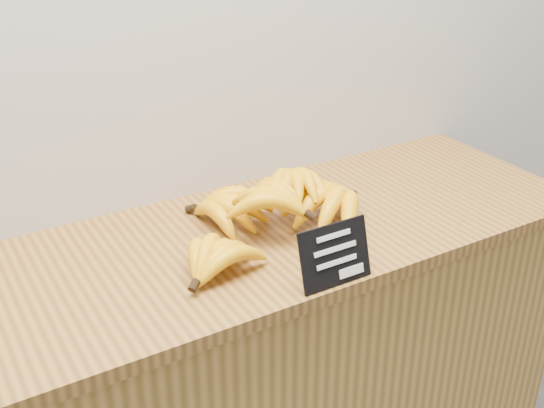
% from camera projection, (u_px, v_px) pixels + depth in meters
% --- Properties ---
extents(counter, '(1.50, 0.50, 0.90)m').
position_uv_depth(counter, '(262.00, 400.00, 1.70)').
color(counter, '#A87F36').
rests_on(counter, ground).
extents(counter_top, '(1.52, 0.54, 0.03)m').
position_uv_depth(counter_top, '(260.00, 238.00, 1.49)').
color(counter_top, olive).
rests_on(counter_top, counter).
extents(chalkboard_sign, '(0.15, 0.04, 0.12)m').
position_uv_depth(chalkboard_sign, '(335.00, 255.00, 1.28)').
color(chalkboard_sign, black).
rests_on(chalkboard_sign, counter_top).
extents(banana_pile, '(0.52, 0.33, 0.12)m').
position_uv_depth(banana_pile, '(277.00, 211.00, 1.46)').
color(banana_pile, '#EAB009').
rests_on(banana_pile, counter_top).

